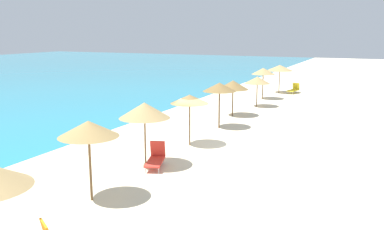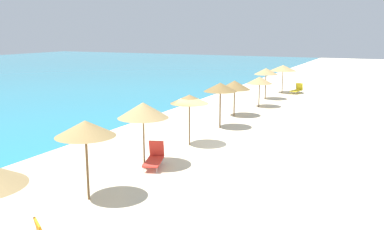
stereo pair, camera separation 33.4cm
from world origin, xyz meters
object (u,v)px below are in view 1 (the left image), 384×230
(beach_umbrella_3, at_px, (88,129))
(beach_umbrella_10, at_px, (280,68))
(beach_umbrella_7, at_px, (233,85))
(beach_umbrella_5, at_px, (190,99))
(lounge_chair_3, at_px, (156,158))
(beach_umbrella_8, at_px, (257,80))
(beach_umbrella_9, at_px, (263,71))
(lounge_chair_2, at_px, (294,89))
(beach_umbrella_6, at_px, (219,87))
(beach_umbrella_4, at_px, (144,110))

(beach_umbrella_3, height_order, beach_umbrella_10, beach_umbrella_3)
(beach_umbrella_3, xyz_separation_m, beach_umbrella_7, (16.59, 0.52, -0.40))
(beach_umbrella_5, relative_size, lounge_chair_3, 1.50)
(lounge_chair_3, bearing_deg, beach_umbrella_8, -108.25)
(beach_umbrella_5, xyz_separation_m, beach_umbrella_7, (8.46, 0.58, -0.25))
(beach_umbrella_10, bearing_deg, beach_umbrella_9, 174.43)
(beach_umbrella_7, xyz_separation_m, lounge_chair_2, (13.10, -1.69, -1.83))
(beach_umbrella_5, height_order, lounge_chair_2, beach_umbrella_5)
(beach_umbrella_7, bearing_deg, lounge_chair_3, -176.63)
(beach_umbrella_6, bearing_deg, beach_umbrella_5, -179.17)
(beach_umbrella_6, height_order, lounge_chair_2, beach_umbrella_6)
(beach_umbrella_4, xyz_separation_m, beach_umbrella_6, (8.52, -0.20, 0.01))
(beach_umbrella_5, xyz_separation_m, beach_umbrella_9, (16.77, 0.67, 0.01))
(beach_umbrella_3, bearing_deg, beach_umbrella_8, -0.02)
(beach_umbrella_9, bearing_deg, beach_umbrella_10, -5.57)
(beach_umbrella_8, distance_m, lounge_chair_3, 16.74)
(beach_umbrella_5, distance_m, beach_umbrella_10, 21.19)
(beach_umbrella_3, relative_size, beach_umbrella_4, 1.00)
(beach_umbrella_3, xyz_separation_m, beach_umbrella_5, (8.13, -0.06, -0.14))
(lounge_chair_3, bearing_deg, lounge_chair_2, -111.11)
(beach_umbrella_5, distance_m, beach_umbrella_9, 16.79)
(beach_umbrella_5, height_order, beach_umbrella_7, beach_umbrella_5)
(beach_umbrella_7, bearing_deg, beach_umbrella_10, -1.54)
(beach_umbrella_4, bearing_deg, lounge_chair_3, -65.77)
(beach_umbrella_5, height_order, lounge_chair_3, beach_umbrella_5)
(beach_umbrella_7, distance_m, beach_umbrella_9, 8.31)
(beach_umbrella_3, relative_size, beach_umbrella_6, 1.02)
(beach_umbrella_10, bearing_deg, beach_umbrella_6, -179.40)
(beach_umbrella_6, bearing_deg, lounge_chair_2, -3.94)
(beach_umbrella_5, xyz_separation_m, beach_umbrella_6, (4.47, 0.06, 0.10))
(beach_umbrella_9, height_order, lounge_chair_2, beach_umbrella_9)
(beach_umbrella_3, bearing_deg, beach_umbrella_5, -0.43)
(beach_umbrella_5, bearing_deg, beach_umbrella_7, 3.93)
(beach_umbrella_6, height_order, lounge_chair_3, beach_umbrella_6)
(beach_umbrella_3, bearing_deg, lounge_chair_2, -2.26)
(beach_umbrella_4, bearing_deg, beach_umbrella_7, 1.45)
(lounge_chair_3, bearing_deg, beach_umbrella_10, -108.05)
(beach_umbrella_6, height_order, beach_umbrella_10, beach_umbrella_6)
(beach_umbrella_5, distance_m, beach_umbrella_8, 12.78)
(beach_umbrella_8, relative_size, beach_umbrella_10, 0.89)
(beach_umbrella_7, relative_size, lounge_chair_2, 1.45)
(beach_umbrella_3, relative_size, beach_umbrella_10, 1.06)
(beach_umbrella_9, bearing_deg, lounge_chair_3, -177.73)
(beach_umbrella_3, relative_size, lounge_chair_3, 1.61)
(lounge_chair_3, bearing_deg, beach_umbrella_7, -105.56)
(beach_umbrella_6, bearing_deg, beach_umbrella_10, 0.60)
(beach_umbrella_4, bearing_deg, beach_umbrella_9, 1.12)
(beach_umbrella_9, xyz_separation_m, beach_umbrella_10, (4.42, -0.43, -0.03))
(lounge_chair_2, bearing_deg, beach_umbrella_5, 98.84)
(beach_umbrella_9, bearing_deg, beach_umbrella_4, -178.88)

